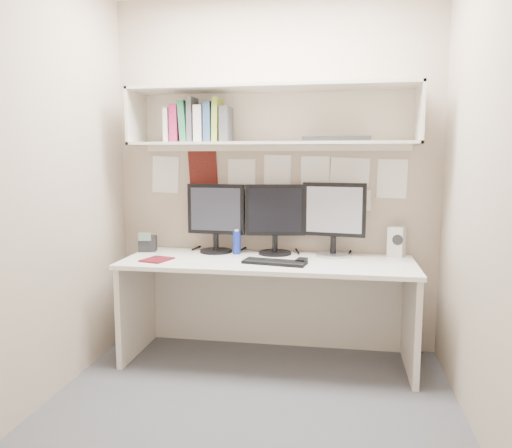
% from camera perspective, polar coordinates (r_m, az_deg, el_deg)
% --- Properties ---
extents(floor, '(2.40, 2.00, 0.01)m').
position_cam_1_polar(floor, '(3.09, -0.53, -19.94)').
color(floor, '#47484C').
rests_on(floor, ground).
extents(wall_back, '(2.40, 0.02, 2.60)m').
position_cam_1_polar(wall_back, '(3.74, 2.15, 5.58)').
color(wall_back, tan).
rests_on(wall_back, ground).
extents(wall_front, '(2.40, 0.02, 2.60)m').
position_cam_1_polar(wall_front, '(1.77, -6.28, 3.35)').
color(wall_front, tan).
rests_on(wall_front, ground).
extents(wall_left, '(0.02, 2.00, 2.60)m').
position_cam_1_polar(wall_left, '(3.19, -22.41, 4.68)').
color(wall_left, tan).
rests_on(wall_left, ground).
extents(wall_right, '(0.02, 2.00, 2.60)m').
position_cam_1_polar(wall_right, '(2.80, 24.48, 4.24)').
color(wall_right, tan).
rests_on(wall_right, ground).
extents(desk, '(2.00, 0.70, 0.73)m').
position_cam_1_polar(desk, '(3.55, 1.33, -9.86)').
color(desk, silver).
rests_on(desk, floor).
extents(overhead_hutch, '(2.00, 0.38, 0.40)m').
position_cam_1_polar(overhead_hutch, '(3.61, 1.89, 12.19)').
color(overhead_hutch, beige).
rests_on(overhead_hutch, wall_back).
extents(pinned_papers, '(1.92, 0.01, 0.48)m').
position_cam_1_polar(pinned_papers, '(3.73, 2.13, 4.81)').
color(pinned_papers, white).
rests_on(pinned_papers, wall_back).
extents(monitor_left, '(0.44, 0.24, 0.51)m').
position_cam_1_polar(monitor_left, '(3.71, -4.60, 0.95)').
color(monitor_left, black).
rests_on(monitor_left, desk).
extents(monitor_center, '(0.44, 0.24, 0.51)m').
position_cam_1_polar(monitor_center, '(3.62, 2.21, 0.83)').
color(monitor_center, black).
rests_on(monitor_center, desk).
extents(monitor_right, '(0.45, 0.25, 0.52)m').
position_cam_1_polar(monitor_right, '(3.59, 8.89, 0.80)').
color(monitor_right, '#A5A5AA').
rests_on(monitor_right, desk).
extents(keyboard, '(0.44, 0.22, 0.02)m').
position_cam_1_polar(keyboard, '(3.33, 2.13, -4.39)').
color(keyboard, black).
rests_on(keyboard, desk).
extents(mouse, '(0.08, 0.11, 0.03)m').
position_cam_1_polar(mouse, '(3.35, 5.23, -4.23)').
color(mouse, black).
rests_on(mouse, desk).
extents(speaker, '(0.14, 0.14, 0.21)m').
position_cam_1_polar(speaker, '(3.69, 15.77, -1.94)').
color(speaker, silver).
rests_on(speaker, desk).
extents(blue_bottle, '(0.06, 0.06, 0.18)m').
position_cam_1_polar(blue_bottle, '(3.65, -2.22, -2.11)').
color(blue_bottle, navy).
rests_on(blue_bottle, desk).
extents(maroon_notebook, '(0.21, 0.24, 0.01)m').
position_cam_1_polar(maroon_notebook, '(3.50, -11.26, -4.01)').
color(maroon_notebook, '#550E16').
rests_on(maroon_notebook, desk).
extents(desk_phone, '(0.14, 0.13, 0.15)m').
position_cam_1_polar(desk_phone, '(3.85, -12.28, -2.18)').
color(desk_phone, black).
rests_on(desk_phone, desk).
extents(book_stack, '(0.47, 0.19, 0.31)m').
position_cam_1_polar(book_stack, '(3.65, -6.54, 11.41)').
color(book_stack, silver).
rests_on(book_stack, overhead_hutch).
extents(hutch_tray, '(0.46, 0.18, 0.03)m').
position_cam_1_polar(hutch_tray, '(3.48, 9.18, 9.57)').
color(hutch_tray, black).
rests_on(hutch_tray, overhead_hutch).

